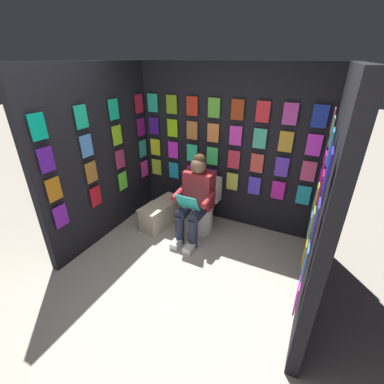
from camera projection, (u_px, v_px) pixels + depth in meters
ground_plane at (149, 312)px, 2.70m from camera, size 30.00×30.00×0.00m
display_wall_back at (225, 148)px, 3.83m from camera, size 2.74×0.14×2.27m
display_wall_left at (327, 200)px, 2.45m from camera, size 0.14×2.00×2.27m
display_wall_right at (101, 156)px, 3.53m from camera, size 0.14×2.00×2.27m
toilet at (202, 208)px, 3.91m from camera, size 0.41×0.56×0.77m
person_reading at (195, 198)px, 3.61m from camera, size 0.53×0.69×1.19m
comic_longbox_near at (162, 213)px, 4.07m from camera, size 0.41×0.76×0.36m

